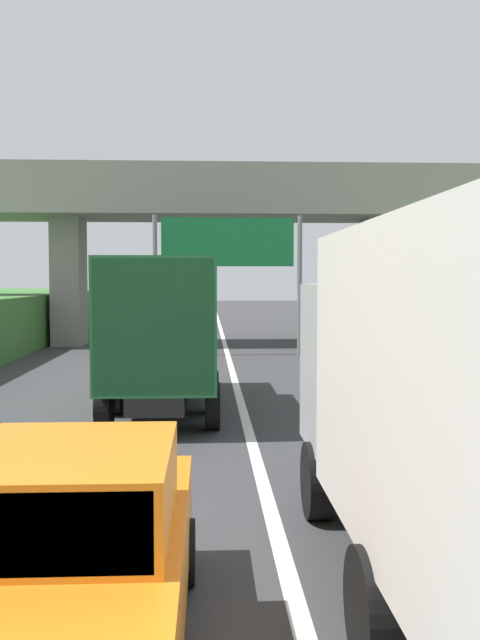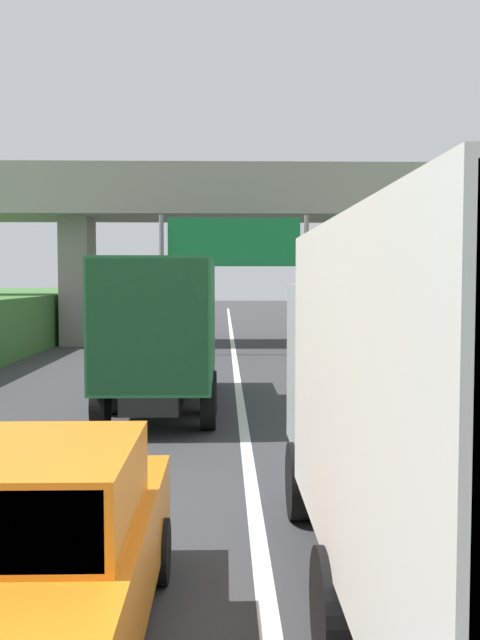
# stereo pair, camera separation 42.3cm
# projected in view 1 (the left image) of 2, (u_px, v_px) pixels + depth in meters

# --- Properties ---
(lane_centre_stripe) EXTENTS (0.20, 92.93, 0.01)m
(lane_centre_stripe) POSITION_uv_depth(u_px,v_px,m) (229.00, 361.00, 25.42)
(lane_centre_stripe) COLOR white
(lane_centre_stripe) RESTS_ON ground
(overpass_bridge) EXTENTS (40.00, 4.80, 8.03)m
(overpass_bridge) POSITION_uv_depth(u_px,v_px,m) (225.00, 213.00, 31.66)
(overpass_bridge) COLOR gray
(overpass_bridge) RESTS_ON ground
(overhead_highway_sign) EXTENTS (5.88, 0.18, 5.53)m
(overhead_highway_sign) POSITION_uv_depth(u_px,v_px,m) (228.00, 252.00, 27.01)
(overhead_highway_sign) COLOR slate
(overhead_highway_sign) RESTS_ON ground
(truck_green) EXTENTS (2.44, 7.30, 3.44)m
(truck_green) POSITION_uv_depth(u_px,v_px,m) (165.00, 326.00, 15.86)
(truck_green) COLOR black
(truck_green) RESTS_ON ground
(car_orange) EXTENTS (1.86, 4.10, 1.72)m
(car_orange) POSITION_uv_depth(u_px,v_px,m) (73.00, 553.00, 5.39)
(car_orange) COLOR orange
(car_orange) RESTS_ON ground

